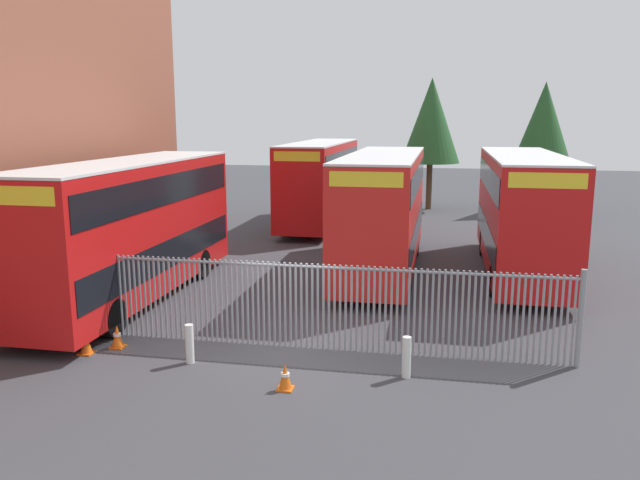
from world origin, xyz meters
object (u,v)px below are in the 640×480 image
at_px(double_decker_bus_far_back, 522,209).
at_px(traffic_cone_near_kerb, 117,337).
at_px(double_decker_bus_behind_fence_right, 320,180).
at_px(traffic_cone_by_gate, 285,377).
at_px(double_decker_bus_near_gate, 131,225).
at_px(double_decker_bus_behind_fence_left, 383,208).
at_px(bollard_center_front, 407,357).
at_px(traffic_cone_mid_forecourt, 86,343).
at_px(bollard_near_left, 190,344).

xyz_separation_m(double_decker_bus_far_back, traffic_cone_near_kerb, (-10.82, -9.99, -2.13)).
xyz_separation_m(double_decker_bus_behind_fence_right, traffic_cone_by_gate, (3.30, -20.73, -2.13)).
bearing_deg(double_decker_bus_behind_fence_right, double_decker_bus_near_gate, -101.67).
height_order(double_decker_bus_near_gate, double_decker_bus_behind_fence_left, same).
bearing_deg(bollard_center_front, double_decker_bus_behind_fence_right, 106.52).
bearing_deg(traffic_cone_near_kerb, traffic_cone_mid_forecourt, -135.35).
relative_size(double_decker_bus_behind_fence_right, bollard_center_front, 11.38).
xyz_separation_m(double_decker_bus_near_gate, traffic_cone_mid_forecourt, (1.07, -4.62, -2.13)).
distance_m(double_decker_bus_near_gate, double_decker_bus_far_back, 13.77).
height_order(bollard_center_front, traffic_cone_mid_forecourt, bollard_center_front).
relative_size(bollard_near_left, traffic_cone_near_kerb, 1.61).
height_order(double_decker_bus_behind_fence_right, traffic_cone_mid_forecourt, double_decker_bus_behind_fence_right).
xyz_separation_m(traffic_cone_by_gate, traffic_cone_mid_forecourt, (-5.33, 1.08, 0.00)).
bearing_deg(double_decker_bus_behind_fence_left, traffic_cone_mid_forecourt, -122.66).
bearing_deg(traffic_cone_near_kerb, double_decker_bus_far_back, 42.72).
relative_size(double_decker_bus_behind_fence_left, double_decker_bus_far_back, 1.00).
xyz_separation_m(double_decker_bus_near_gate, double_decker_bus_behind_fence_right, (3.11, 15.03, 0.00)).
height_order(double_decker_bus_behind_fence_left, traffic_cone_near_kerb, double_decker_bus_behind_fence_left).
height_order(double_decker_bus_near_gate, bollard_center_front, double_decker_bus_near_gate).
distance_m(bollard_near_left, traffic_cone_mid_forecourt, 2.75).
height_order(double_decker_bus_near_gate, bollard_near_left, double_decker_bus_near_gate).
distance_m(double_decker_bus_near_gate, traffic_cone_mid_forecourt, 5.20).
bearing_deg(traffic_cone_mid_forecourt, double_decker_bus_behind_fence_left, 57.34).
bearing_deg(traffic_cone_near_kerb, double_decker_bus_near_gate, 111.61).
height_order(double_decker_bus_behind_fence_left, double_decker_bus_far_back, same).
distance_m(bollard_near_left, traffic_cone_by_gate, 2.79).
xyz_separation_m(bollard_near_left, traffic_cone_by_gate, (2.59, -1.02, -0.19)).
relative_size(double_decker_bus_behind_fence_right, traffic_cone_by_gate, 18.32).
height_order(double_decker_bus_behind_fence_right, traffic_cone_near_kerb, double_decker_bus_behind_fence_right).
height_order(double_decker_bus_behind_fence_right, bollard_near_left, double_decker_bus_behind_fence_right).
relative_size(double_decker_bus_near_gate, traffic_cone_near_kerb, 18.32).
bearing_deg(double_decker_bus_behind_fence_right, double_decker_bus_far_back, -44.36).
height_order(double_decker_bus_far_back, bollard_center_front, double_decker_bus_far_back).
xyz_separation_m(double_decker_bus_behind_fence_left, bollard_near_left, (-3.59, -9.94, -1.95)).
xyz_separation_m(double_decker_bus_near_gate, bollard_center_front, (8.91, -4.54, -1.95)).
distance_m(double_decker_bus_behind_fence_left, bollard_center_front, 10.10).
xyz_separation_m(double_decker_bus_far_back, bollard_near_left, (-8.62, -10.58, -1.95)).
distance_m(traffic_cone_by_gate, traffic_cone_near_kerb, 5.05).
bearing_deg(double_decker_bus_near_gate, double_decker_bus_far_back, 25.41).
distance_m(double_decker_bus_near_gate, bollard_near_left, 6.34).
distance_m(double_decker_bus_near_gate, traffic_cone_near_kerb, 4.88).
height_order(double_decker_bus_far_back, traffic_cone_near_kerb, double_decker_bus_far_back).
bearing_deg(bollard_center_front, traffic_cone_by_gate, -155.10).
distance_m(bollard_center_front, traffic_cone_mid_forecourt, 7.84).
bearing_deg(double_decker_bus_far_back, traffic_cone_near_kerb, -137.28).
xyz_separation_m(bollard_near_left, traffic_cone_mid_forecourt, (-2.75, 0.05, -0.19)).
bearing_deg(double_decker_bus_behind_fence_left, double_decker_bus_far_back, 7.29).
bearing_deg(double_decker_bus_behind_fence_right, bollard_near_left, -87.94).
bearing_deg(traffic_cone_near_kerb, double_decker_bus_behind_fence_left, 58.22).
relative_size(double_decker_bus_behind_fence_right, bollard_near_left, 11.38).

